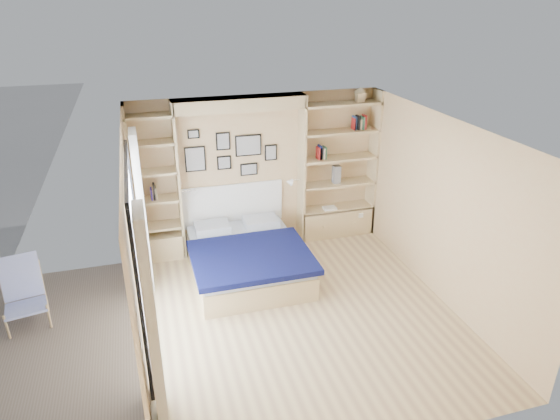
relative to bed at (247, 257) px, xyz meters
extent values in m
plane|color=tan|center=(0.45, -1.20, -0.27)|extent=(4.50, 4.50, 0.00)
plane|color=tan|center=(0.45, 1.05, 0.98)|extent=(4.00, 0.00, 4.00)
plane|color=tan|center=(0.45, -3.45, 0.98)|extent=(4.00, 0.00, 4.00)
plane|color=tan|center=(-1.55, -1.20, 0.98)|extent=(0.00, 4.50, 4.50)
plane|color=tan|center=(2.45, -1.20, 0.98)|extent=(0.00, 4.50, 4.50)
plane|color=white|center=(0.45, -1.20, 2.23)|extent=(4.50, 4.50, 0.00)
cube|color=#D9B883|center=(-0.85, 0.88, 0.98)|extent=(0.04, 0.35, 2.50)
cube|color=#D9B883|center=(1.15, 0.88, 0.98)|extent=(0.04, 0.35, 2.50)
cube|color=#D9B883|center=(0.15, 0.88, 2.13)|extent=(2.00, 0.35, 0.20)
cube|color=#D9B883|center=(2.43, 0.88, 0.98)|extent=(0.04, 0.35, 2.50)
cube|color=#D9B883|center=(-1.53, 0.88, 0.98)|extent=(0.04, 0.35, 2.50)
cube|color=#D9B883|center=(1.80, 0.88, -0.02)|extent=(1.30, 0.35, 0.50)
cube|color=#D9B883|center=(-1.20, 0.88, -0.07)|extent=(0.70, 0.35, 0.40)
cube|color=black|center=(-1.52, -1.20, 1.96)|extent=(0.04, 2.08, 0.06)
cube|color=black|center=(-1.52, -1.20, -0.24)|extent=(0.04, 2.08, 0.06)
cube|color=black|center=(-1.52, -2.22, 0.83)|extent=(0.04, 0.06, 2.20)
cube|color=black|center=(-1.52, -0.18, 0.83)|extent=(0.04, 0.06, 2.20)
cube|color=silver|center=(-1.53, -1.20, 0.85)|extent=(0.01, 2.00, 2.20)
cube|color=white|center=(-1.43, -2.50, 0.88)|extent=(0.10, 0.45, 2.30)
cube|color=white|center=(-1.43, 0.10, 0.88)|extent=(0.10, 0.45, 2.30)
cube|color=#D9B883|center=(1.80, 0.88, 0.23)|extent=(1.30, 0.35, 0.04)
cube|color=#D9B883|center=(1.80, 0.88, 0.68)|extent=(1.30, 0.35, 0.04)
cube|color=#D9B883|center=(1.80, 0.88, 1.13)|extent=(1.30, 0.35, 0.04)
cube|color=#D9B883|center=(1.80, 0.88, 1.58)|extent=(1.30, 0.35, 0.04)
cube|color=#D9B883|center=(1.80, 0.88, 2.03)|extent=(1.30, 0.35, 0.04)
cube|color=#D9B883|center=(-1.20, 0.88, 0.28)|extent=(0.70, 0.35, 0.04)
cube|color=#D9B883|center=(-1.20, 0.88, 0.73)|extent=(0.70, 0.35, 0.04)
cube|color=#D9B883|center=(-1.20, 0.88, 1.18)|extent=(0.70, 0.35, 0.04)
cube|color=#D9B883|center=(-1.20, 0.88, 1.63)|extent=(0.70, 0.35, 0.04)
cube|color=#D9B883|center=(-1.20, 0.88, 2.03)|extent=(0.70, 0.35, 0.04)
cube|color=#D9B883|center=(0.00, -0.01, -0.10)|extent=(1.59, 1.99, 0.35)
cube|color=#AEB4BE|center=(0.00, -0.01, 0.13)|extent=(1.55, 1.95, 0.10)
cube|color=#0A0E37|center=(0.00, -0.35, 0.20)|extent=(1.69, 1.39, 0.08)
cube|color=#AEB4BE|center=(-0.40, 0.68, 0.24)|extent=(0.55, 0.40, 0.12)
cube|color=#AEB4BE|center=(0.40, 0.68, 0.24)|extent=(0.55, 0.40, 0.12)
cube|color=white|center=(0.00, 1.02, 0.45)|extent=(1.69, 0.04, 0.70)
cube|color=black|center=(-0.55, 1.03, 1.28)|extent=(0.32, 0.02, 0.40)
cube|color=gray|center=(-0.55, 1.02, 1.28)|extent=(0.28, 0.01, 0.36)
cube|color=black|center=(-0.10, 1.03, 1.53)|extent=(0.22, 0.02, 0.28)
cube|color=gray|center=(-0.10, 1.02, 1.53)|extent=(0.18, 0.01, 0.24)
cube|color=black|center=(-0.10, 1.03, 1.18)|extent=(0.22, 0.02, 0.22)
cube|color=gray|center=(-0.10, 1.02, 1.18)|extent=(0.18, 0.01, 0.18)
cube|color=black|center=(0.30, 1.03, 1.43)|extent=(0.42, 0.02, 0.34)
cube|color=gray|center=(0.30, 1.02, 1.43)|extent=(0.38, 0.01, 0.30)
cube|color=black|center=(0.30, 1.03, 1.03)|extent=(0.28, 0.02, 0.20)
cube|color=gray|center=(0.30, 1.02, 1.03)|extent=(0.24, 0.01, 0.16)
cube|color=black|center=(0.67, 1.03, 1.28)|extent=(0.20, 0.02, 0.26)
cube|color=gray|center=(0.67, 1.02, 1.28)|extent=(0.16, 0.01, 0.22)
cube|color=black|center=(-0.55, 1.03, 1.68)|extent=(0.18, 0.02, 0.14)
cube|color=gray|center=(-0.55, 1.02, 1.68)|extent=(0.14, 0.01, 0.10)
cylinder|color=silver|center=(-0.71, 0.80, 0.85)|extent=(0.20, 0.02, 0.02)
cone|color=white|center=(-0.61, 0.80, 0.83)|extent=(0.13, 0.12, 0.15)
cylinder|color=silver|center=(1.01, 0.80, 0.85)|extent=(0.20, 0.02, 0.02)
cone|color=white|center=(0.91, 0.80, 0.83)|extent=(0.13, 0.12, 0.15)
cube|color=#A51E1E|center=(1.42, 0.87, 1.25)|extent=(0.02, 0.15, 0.20)
cube|color=navy|center=(1.45, 0.87, 1.26)|extent=(0.03, 0.15, 0.23)
cube|color=black|center=(1.45, 0.87, 1.25)|extent=(0.03, 0.15, 0.20)
cube|color=#BFB28C|center=(1.52, 0.87, 1.24)|extent=(0.04, 0.15, 0.18)
cube|color=#26593F|center=(1.54, 0.87, 1.25)|extent=(0.03, 0.15, 0.20)
cube|color=#A51E1E|center=(2.03, 0.87, 1.69)|extent=(0.02, 0.15, 0.19)
cube|color=navy|center=(2.04, 0.87, 1.71)|extent=(0.03, 0.15, 0.22)
cube|color=black|center=(2.10, 0.87, 1.71)|extent=(0.03, 0.15, 0.22)
cube|color=tan|center=(2.12, 0.87, 1.68)|extent=(0.04, 0.15, 0.17)
cube|color=#26593F|center=(2.18, 0.87, 1.70)|extent=(0.03, 0.15, 0.20)
cube|color=#A51E1E|center=(2.21, 0.87, 1.71)|extent=(0.03, 0.15, 0.23)
cube|color=navy|center=(-1.27, 0.87, 0.83)|extent=(0.02, 0.15, 0.17)
cube|color=black|center=(-1.22, 0.87, 0.87)|extent=(0.03, 0.15, 0.25)
cube|color=#BFB28C|center=(-1.20, 0.87, 0.84)|extent=(0.03, 0.15, 0.19)
cube|color=#D9B883|center=(2.11, 0.87, 2.12)|extent=(0.13, 0.13, 0.15)
cone|color=#D9B883|center=(2.11, 0.87, 2.24)|extent=(0.20, 0.20, 0.08)
cube|color=slate|center=(1.77, 0.87, 0.85)|extent=(0.12, 0.12, 0.30)
cube|color=white|center=(1.65, 0.82, 0.26)|extent=(0.22, 0.16, 0.03)
cube|color=#706053|center=(-3.15, -1.20, -0.27)|extent=(3.20, 4.00, 0.05)
cylinder|color=tan|center=(-3.15, -0.79, -0.06)|extent=(0.06, 0.14, 0.42)
cylinder|color=tan|center=(-2.69, -0.69, -0.06)|extent=(0.06, 0.14, 0.42)
cylinder|color=tan|center=(-3.27, -0.21, 0.05)|extent=(0.10, 0.34, 0.69)
cylinder|color=tan|center=(-2.81, -0.11, 0.05)|extent=(0.10, 0.34, 0.69)
cube|color=#3E4CC3|center=(-2.96, -0.53, 0.03)|extent=(0.59, 0.67, 0.15)
cube|color=#3E4CC3|center=(-3.04, -0.13, 0.26)|extent=(0.52, 0.32, 0.56)
camera|label=1|loc=(-1.35, -6.45, 3.69)|focal=32.00mm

